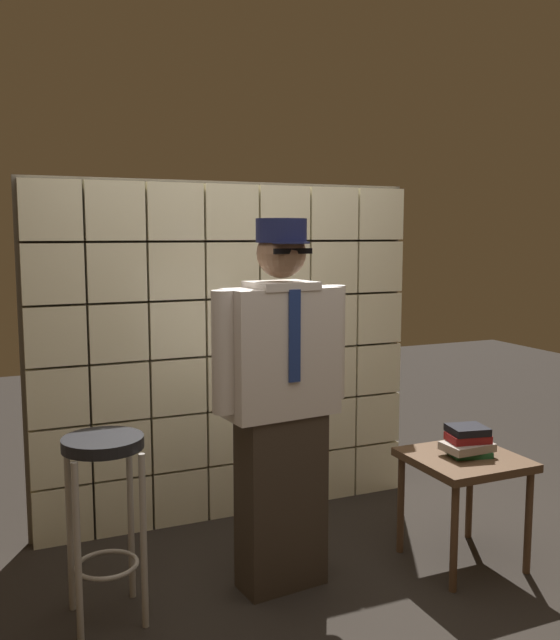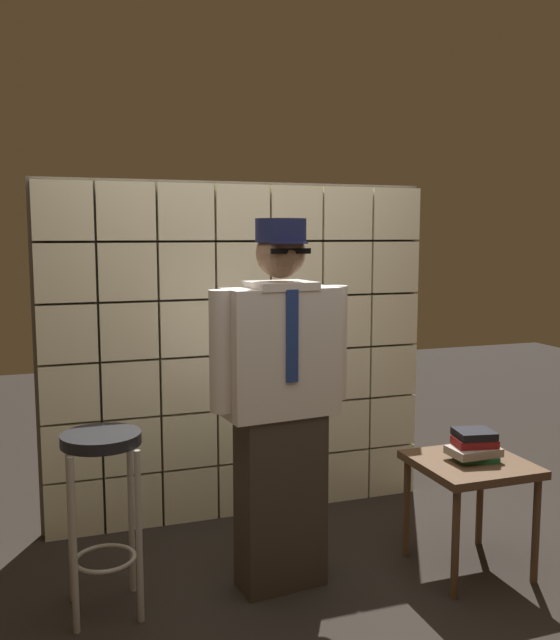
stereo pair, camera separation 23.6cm
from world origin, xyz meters
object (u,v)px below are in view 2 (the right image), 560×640
object	(u,v)px
standing_person	(281,400)
side_table	(470,475)
book_stack	(474,446)
coffee_mug	(476,443)
bar_stool	(102,480)

from	to	relation	value
standing_person	side_table	distance (m)	1.02
side_table	book_stack	world-z (taller)	book_stack
side_table	book_stack	distance (m)	0.15
coffee_mug	bar_stool	bearing A→B (deg)	177.17
standing_person	coffee_mug	bearing A→B (deg)	-9.23
standing_person	side_table	xyz separation A→B (m)	(0.92, -0.15, -0.41)
book_stack	coffee_mug	size ratio (longest dim) A/B	1.94
bar_stool	book_stack	bearing A→B (deg)	-6.12
side_table	standing_person	bearing A→B (deg)	170.63
side_table	book_stack	xyz separation A→B (m)	(0.02, 0.00, 0.14)
bar_stool	coffee_mug	world-z (taller)	bar_stool
bar_stool	book_stack	distance (m)	1.75
standing_person	coffee_mug	distance (m)	1.06
book_stack	coffee_mug	xyz separation A→B (m)	(0.08, 0.10, -0.02)
standing_person	coffee_mug	xyz separation A→B (m)	(1.02, -0.05, -0.29)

